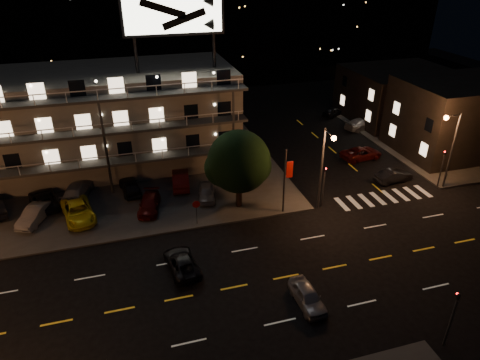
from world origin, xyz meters
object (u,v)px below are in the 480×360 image
object	(u,v)px
lot_car_7	(77,191)
road_car_west	(182,262)
lot_car_2	(78,211)
road_car_east	(307,296)
side_car_0	(393,176)
tree	(238,163)
lot_car_4	(207,192)

from	to	relation	value
lot_car_7	road_car_west	xyz separation A→B (m)	(7.99, -13.30, -0.29)
lot_car_2	road_car_east	xyz separation A→B (m)	(15.39, -15.34, -0.24)
lot_car_2	side_car_0	bearing A→B (deg)	-15.62
tree	lot_car_4	world-z (taller)	tree
lot_car_2	lot_car_4	world-z (taller)	lot_car_2
tree	lot_car_2	distance (m)	14.95
lot_car_2	side_car_0	world-z (taller)	lot_car_2
tree	lot_car_4	bearing A→B (deg)	138.97
lot_car_7	road_car_east	bearing A→B (deg)	142.27
tree	road_car_east	distance (m)	14.04
road_car_east	lot_car_2	bearing A→B (deg)	133.33
tree	road_car_east	world-z (taller)	tree
lot_car_2	side_car_0	xyz separation A→B (m)	(31.34, -1.55, -0.22)
tree	road_car_west	xyz separation A→B (m)	(-6.58, -7.44, -3.97)
tree	lot_car_4	xyz separation A→B (m)	(-2.56, 2.23, -3.80)
tree	side_car_0	world-z (taller)	tree
road_car_west	road_car_east	bearing A→B (deg)	134.13
road_car_east	lot_car_4	bearing A→B (deg)	101.16
lot_car_7	side_car_0	world-z (taller)	lot_car_7
side_car_0	lot_car_2	bearing A→B (deg)	81.71
lot_car_2	lot_car_7	distance (m)	3.95
side_car_0	road_car_east	bearing A→B (deg)	125.39
lot_car_4	side_car_0	distance (m)	19.63
road_car_west	lot_car_2	bearing A→B (deg)	-57.89
lot_car_2	road_car_east	world-z (taller)	lot_car_2
lot_car_7	road_car_west	size ratio (longest dim) A/B	1.17
lot_car_4	road_car_west	world-z (taller)	lot_car_4
tree	road_car_east	xyz separation A→B (m)	(1.03, -13.43, -3.95)
lot_car_2	lot_car_4	distance (m)	11.80
tree	road_car_west	size ratio (longest dim) A/B	1.68
lot_car_2	road_car_east	bearing A→B (deg)	-57.71
lot_car_7	road_car_east	world-z (taller)	lot_car_7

